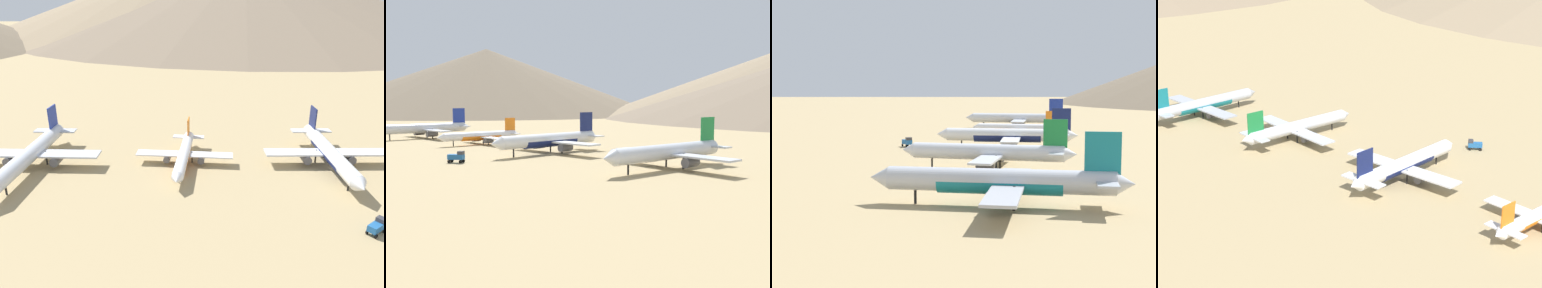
% 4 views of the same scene
% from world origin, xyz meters
% --- Properties ---
extents(ground_plane, '(1800.00, 1800.00, 0.00)m').
position_xyz_m(ground_plane, '(0.00, 0.00, 0.00)').
color(ground_plane, tan).
extents(parked_jet_0, '(56.82, 46.22, 16.38)m').
position_xyz_m(parked_jet_0, '(12.15, -104.42, 5.51)').
color(parked_jet_0, silver).
rests_on(parked_jet_0, ground).
extents(parked_jet_1, '(42.39, 34.36, 12.24)m').
position_xyz_m(parked_jet_1, '(3.78, -52.69, 4.07)').
color(parked_jet_1, white).
rests_on(parked_jet_1, ground).
extents(parked_jet_2, '(54.35, 44.32, 15.67)m').
position_xyz_m(parked_jet_2, '(-0.76, -2.40, 5.21)').
color(parked_jet_2, silver).
rests_on(parked_jet_2, ground).
extents(parked_jet_3, '(52.19, 42.29, 15.08)m').
position_xyz_m(parked_jet_3, '(-5.09, 52.97, 5.08)').
color(parked_jet_3, silver).
rests_on(parked_jet_3, ground).
extents(parked_jet_4, '(54.99, 44.75, 15.85)m').
position_xyz_m(parked_jet_4, '(-18.39, 103.86, 5.27)').
color(parked_jet_4, '#B2B7C1').
rests_on(parked_jet_4, ground).
extents(service_truck, '(5.39, 5.50, 3.90)m').
position_xyz_m(service_truck, '(39.13, 0.66, 2.08)').
color(service_truck, '#1E5999').
rests_on(service_truck, ground).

